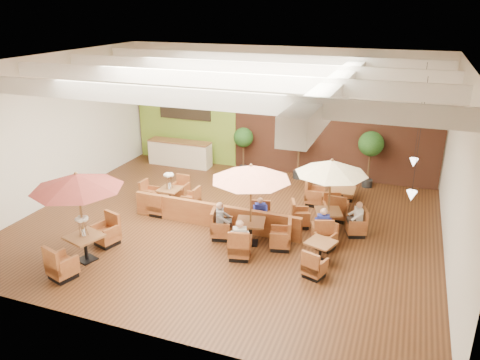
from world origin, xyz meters
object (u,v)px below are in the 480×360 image
at_px(table_4, 320,252).
at_px(table_5, 334,198).
at_px(diner_0, 240,235).
at_px(service_counter, 180,153).
at_px(booth_divider, 214,215).
at_px(diner_3, 323,222).
at_px(diner_1, 260,211).
at_px(table_3, 170,196).
at_px(table_0, 79,195).
at_px(table_2, 331,182).
at_px(diner_4, 357,215).
at_px(topiary_2, 371,146).
at_px(table_1, 251,190).
at_px(diner_2, 222,217).
at_px(topiary_0, 243,139).
at_px(topiary_1, 299,139).

xyz_separation_m(table_4, table_5, (-0.30, 4.06, 0.05)).
distance_m(table_4, diner_0, 2.42).
height_order(table_4, diner_0, diner_0).
xyz_separation_m(service_counter, booth_divider, (4.07, -5.43, -0.16)).
relative_size(table_4, diner_3, 3.04).
distance_m(diner_1, diner_3, 2.15).
height_order(booth_divider, table_3, table_3).
height_order(table_0, table_3, table_0).
xyz_separation_m(table_2, diner_4, (0.93, 0.00, -1.01)).
height_order(table_5, topiary_2, topiary_2).
height_order(table_1, diner_2, table_1).
bearing_deg(topiary_0, diner_1, -64.66).
bearing_deg(service_counter, topiary_0, 3.71).
xyz_separation_m(table_4, topiary_1, (-2.30, 6.69, 1.44)).
bearing_deg(booth_divider, diner_2, -49.83).
height_order(table_2, diner_1, table_2).
height_order(topiary_1, topiary_2, topiary_2).
distance_m(table_1, topiary_1, 6.32).
bearing_deg(table_1, booth_divider, 142.84).
distance_m(service_counter, table_0, 9.03).
relative_size(booth_divider, topiary_0, 2.99).
xyz_separation_m(table_3, table_4, (6.10, -2.11, -0.09)).
bearing_deg(table_3, topiary_0, 75.24).
xyz_separation_m(diner_2, diner_4, (4.05, 1.73, -0.03)).
distance_m(table_4, diner_1, 2.70).
height_order(table_1, topiary_0, table_1).
bearing_deg(diner_4, diner_3, 114.20).
relative_size(table_0, diner_3, 3.67).
relative_size(table_3, diner_1, 3.29).
xyz_separation_m(table_5, diner_0, (-2.00, -4.67, 0.39)).
height_order(topiary_0, diner_2, topiary_0).
relative_size(booth_divider, table_4, 2.54).
distance_m(topiary_0, diner_1, 5.96).
distance_m(diner_2, diner_3, 3.22).
bearing_deg(table_1, diner_0, -102.97).
distance_m(topiary_0, diner_0, 7.76).
relative_size(diner_0, diner_3, 1.05).
bearing_deg(table_5, diner_2, -129.33).
height_order(table_1, diner_3, table_1).
distance_m(table_5, diner_1, 3.39).
bearing_deg(table_0, diner_0, 38.87).
bearing_deg(diner_4, table_1, 98.54).
relative_size(booth_divider, table_5, 2.28).
xyz_separation_m(table_0, table_2, (6.37, 4.40, -0.37)).
distance_m(booth_divider, diner_1, 1.60).
height_order(table_0, table_4, table_0).
xyz_separation_m(table_3, diner_1, (3.80, -0.76, 0.31)).
relative_size(topiary_2, diner_3, 3.01).
relative_size(table_5, diner_2, 3.28).
distance_m(booth_divider, topiary_2, 7.33).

